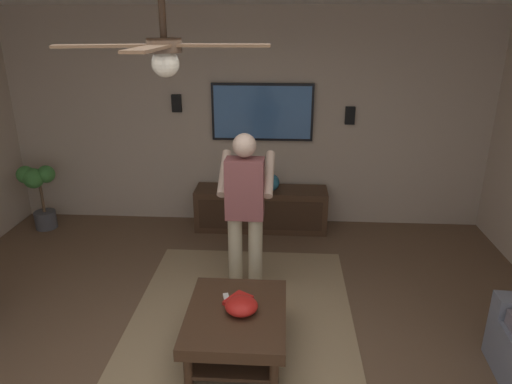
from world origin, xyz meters
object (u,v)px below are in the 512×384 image
wall_speaker_left (350,116)px  ceiling_fan (163,51)px  coffee_table (236,322)px  book (238,300)px  media_console (261,209)px  bowl (241,306)px  remote_white (227,299)px  vase_round (271,182)px  wall_speaker_right (177,103)px  potted_plant_tall (38,190)px  person_standing (245,205)px  tv (262,112)px

wall_speaker_left → ceiling_fan: 3.65m
coffee_table → book: bearing=-1.8°
media_console → book: size_ratio=7.73×
coffee_table → media_console: size_ratio=0.59×
bowl → ceiling_fan: (-0.45, 0.38, 1.98)m
remote_white → vase_round: 2.31m
coffee_table → wall_speaker_left: 3.19m
wall_speaker_left → wall_speaker_right: wall_speaker_right is taller
coffee_table → potted_plant_tall: 3.59m
remote_white → media_console: bearing=160.3°
ceiling_fan → book: bearing=-30.6°
potted_plant_tall → bowl: bearing=-128.8°
wall_speaker_right → book: bearing=-158.4°
potted_plant_tall → person_standing: bearing=-115.1°
potted_plant_tall → wall_speaker_left: size_ratio=3.97×
media_console → ceiling_fan: bearing=-8.0°
wall_speaker_left → ceiling_fan: size_ratio=0.18×
coffee_table → bowl: (-0.01, -0.04, 0.16)m
media_console → tv: tv is taller
remote_white → wall_speaker_left: wall_speaker_left is taller
tv → vase_round: (-0.28, -0.13, -0.84)m
tv → bowl: tv is taller
vase_round → wall_speaker_right: (0.30, 1.22, 0.94)m
coffee_table → wall_speaker_right: (2.72, 1.03, 1.30)m
media_console → ceiling_fan: (-2.92, 0.41, 2.17)m
media_console → remote_white: bearing=-4.1°
coffee_table → wall_speaker_right: wall_speaker_right is taller
bowl → wall_speaker_left: wall_speaker_left is taller
tv → person_standing: bearing=-2.5°
person_standing → potted_plant_tall: bearing=66.1°
media_console → potted_plant_tall: 2.87m
wall_speaker_left → person_standing: bearing=146.3°
remote_white → wall_speaker_right: wall_speaker_right is taller
person_standing → bowl: (-0.97, -0.05, -0.47)m
tv → bowl: bearing=-0.6°
remote_white → ceiling_fan: size_ratio=0.13×
remote_white → potted_plant_tall: bearing=-143.7°
vase_round → person_standing: bearing=172.2°
person_standing → potted_plant_tall: 3.09m
potted_plant_tall → wall_speaker_left: bearing=-83.3°
coffee_table → tv: 2.97m
wall_speaker_left → wall_speaker_right: bearing=90.0°
tv → wall_speaker_right: bearing=-90.7°
vase_round → wall_speaker_left: bearing=-73.2°
potted_plant_tall → wall_speaker_left: 4.08m
media_console → tv: bearing=180.0°
coffee_table → wall_speaker_right: 3.19m
coffee_table → wall_speaker_left: bearing=-23.3°
potted_plant_tall → wall_speaker_right: size_ratio=3.97×
tv → ceiling_fan: bearing=-7.4°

